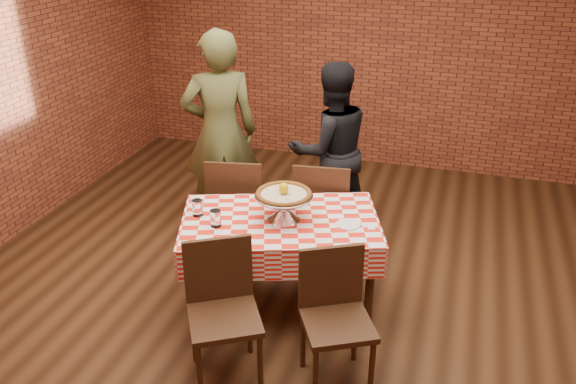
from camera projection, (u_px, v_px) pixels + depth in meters
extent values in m
plane|color=black|center=(292.00, 304.00, 4.59)|extent=(6.00, 6.00, 0.00)
plane|color=brown|center=(371.00, 38.00, 6.55)|extent=(5.50, 0.00, 5.50)
cube|color=#442816|center=(281.00, 265.00, 4.40)|extent=(1.56, 1.22, 0.75)
cylinder|color=beige|center=(284.00, 195.00, 4.16)|extent=(0.40, 0.40, 0.03)
ellipsoid|color=gold|center=(284.00, 188.00, 4.14)|extent=(0.07, 0.07, 0.09)
cylinder|color=white|center=(216.00, 218.00, 4.12)|extent=(0.10, 0.10, 0.12)
cylinder|color=white|center=(197.00, 208.00, 4.26)|extent=(0.10, 0.10, 0.12)
cylinder|color=white|center=(348.00, 224.00, 4.15)|extent=(0.21, 0.21, 0.01)
cube|color=white|center=(372.00, 229.00, 4.11)|extent=(0.06, 0.05, 0.00)
cube|color=white|center=(364.00, 225.00, 4.16)|extent=(0.05, 0.04, 0.00)
cube|color=silver|center=(287.00, 192.00, 4.45)|extent=(0.13, 0.11, 0.15)
imported|color=#4D5029|center=(220.00, 133.00, 5.35)|extent=(0.81, 0.71, 1.85)
imported|color=black|center=(330.00, 150.00, 5.35)|extent=(0.97, 0.93, 1.59)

